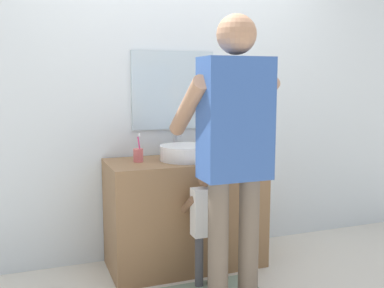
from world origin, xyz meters
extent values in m
plane|color=silver|center=(0.00, 0.00, 0.00)|extent=(14.00, 14.00, 0.00)
cube|color=silver|center=(0.00, 0.62, 1.35)|extent=(4.40, 0.08, 2.70)
cube|color=silver|center=(0.00, 0.57, 1.31)|extent=(0.66, 0.02, 0.60)
cube|color=olive|center=(0.00, 0.30, 0.41)|extent=(1.14, 0.54, 0.81)
cylinder|color=white|center=(0.00, 0.28, 0.87)|extent=(0.38, 0.38, 0.11)
cylinder|color=silver|center=(0.00, 0.28, 0.87)|extent=(0.31, 0.31, 0.09)
cylinder|color=#B7BABF|center=(0.00, 0.52, 0.90)|extent=(0.03, 0.03, 0.18)
cylinder|color=#B7BABF|center=(0.00, 0.46, 0.98)|extent=(0.02, 0.12, 0.02)
cylinder|color=#B7BABF|center=(-0.07, 0.52, 0.84)|extent=(0.04, 0.04, 0.05)
cylinder|color=#B7BABF|center=(0.07, 0.52, 0.84)|extent=(0.04, 0.04, 0.05)
cylinder|color=#D86666|center=(-0.34, 0.33, 0.86)|extent=(0.07, 0.07, 0.09)
cylinder|color=#E5387F|center=(-0.34, 0.32, 0.91)|extent=(0.03, 0.02, 0.17)
cube|color=white|center=(-0.34, 0.32, 1.01)|extent=(0.01, 0.02, 0.02)
cylinder|color=#66B2D1|center=(0.39, 0.36, 0.88)|extent=(0.06, 0.06, 0.13)
cylinder|color=#2D2D2D|center=(0.39, 0.36, 0.96)|extent=(0.02, 0.02, 0.03)
cylinder|color=#47474C|center=(-0.05, -0.11, 0.18)|extent=(0.06, 0.06, 0.37)
cylinder|color=#47474C|center=(0.05, -0.11, 0.18)|extent=(0.06, 0.06, 0.37)
cube|color=white|center=(0.00, -0.11, 0.53)|extent=(0.18, 0.10, 0.32)
sphere|color=brown|center=(0.00, -0.11, 0.75)|extent=(0.10, 0.10, 0.10)
cylinder|color=brown|center=(-0.10, -0.03, 0.56)|extent=(0.04, 0.22, 0.17)
cylinder|color=brown|center=(0.10, -0.03, 0.56)|extent=(0.04, 0.22, 0.17)
cylinder|color=#6B5B4C|center=(-0.05, -0.42, 0.41)|extent=(0.12, 0.12, 0.82)
cylinder|color=#6B5B4C|center=(0.16, -0.42, 0.41)|extent=(0.12, 0.12, 0.82)
cube|color=#33569E|center=(0.06, -0.42, 1.17)|extent=(0.41, 0.23, 0.71)
sphere|color=#A87A5B|center=(0.06, -0.42, 1.65)|extent=(0.23, 0.23, 0.23)
cylinder|color=#A87A5B|center=(-0.17, -0.23, 1.23)|extent=(0.10, 0.49, 0.39)
cylinder|color=#A87A5B|center=(0.28, -0.23, 1.23)|extent=(0.10, 0.49, 0.39)
cylinder|color=blue|center=(0.28, -0.05, 1.05)|extent=(0.01, 0.14, 0.03)
cube|color=white|center=(0.28, 0.03, 1.06)|extent=(0.01, 0.02, 0.02)
camera|label=1|loc=(-1.08, -2.76, 1.39)|focal=41.85mm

